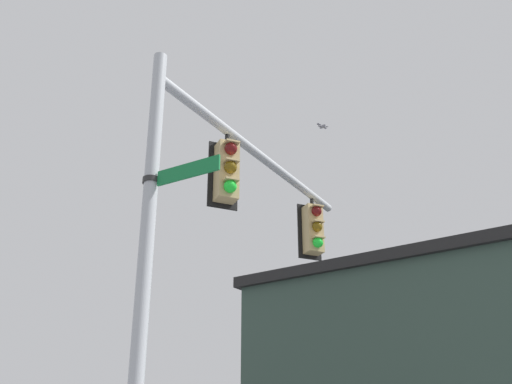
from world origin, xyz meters
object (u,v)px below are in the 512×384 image
(traffic_light_nearest_pole, at_px, (227,171))
(bird_flying, at_px, (323,126))
(street_name_sign, at_px, (173,175))
(traffic_light_mid_inner, at_px, (313,229))

(traffic_light_nearest_pole, relative_size, bird_flying, 4.33)
(bird_flying, bearing_deg, street_name_sign, 37.81)
(traffic_light_mid_inner, bearing_deg, street_name_sign, 39.35)
(traffic_light_nearest_pole, xyz_separation_m, street_name_sign, (1.31, 1.37, -0.91))
(traffic_light_nearest_pole, bearing_deg, street_name_sign, 46.42)
(traffic_light_nearest_pole, height_order, bird_flying, bird_flying)
(traffic_light_mid_inner, bearing_deg, traffic_light_nearest_pole, 35.33)
(traffic_light_nearest_pole, bearing_deg, traffic_light_mid_inner, -144.67)
(traffic_light_nearest_pole, height_order, street_name_sign, traffic_light_nearest_pole)
(traffic_light_nearest_pole, xyz_separation_m, traffic_light_mid_inner, (-2.72, -1.93, 0.00))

